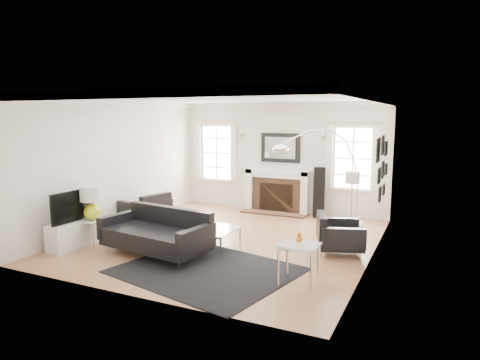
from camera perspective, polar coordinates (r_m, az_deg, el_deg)
The scene contains 25 objects.
floor at distance 8.67m, azimuth -1.46°, elevation -7.94°, with size 6.00×6.00×0.00m, color #925F3D.
back_wall at distance 11.13m, azimuth 5.46°, elevation 3.03°, with size 5.50×0.04×2.80m, color white.
front_wall at distance 5.89m, azimuth -14.74°, elevation -2.10°, with size 5.50×0.04×2.80m, color white.
left_wall at distance 9.92m, azimuth -15.85°, elevation 2.08°, with size 0.04×6.00×2.80m, color white.
right_wall at distance 7.57m, azimuth 17.45°, elevation 0.10°, with size 0.04×6.00×2.80m, color white.
ceiling at distance 8.32m, azimuth -1.54°, elevation 10.88°, with size 5.50×6.00×0.02m, color white.
crown_molding at distance 8.32m, azimuth -1.54°, elevation 10.47°, with size 5.50×6.00×0.12m, color white.
fireplace at distance 11.05m, azimuth 5.03°, elevation -1.49°, with size 1.70×0.69×1.11m.
mantel_mirror at distance 11.06m, azimuth 5.40°, elevation 4.30°, with size 1.05×0.07×0.75m.
window_left at distance 11.83m, azimuth -3.10°, elevation 3.67°, with size 1.24×0.15×1.62m.
window_right at distance 10.59m, azimuth 14.84°, elevation 2.83°, with size 1.24×0.15×1.62m.
gallery_wall at distance 8.83m, azimuth 18.44°, elevation 2.08°, with size 0.04×1.73×1.29m.
tv_unit at distance 8.69m, azimuth -21.41°, elevation -6.26°, with size 0.35×1.00×1.09m.
area_rug at distance 7.03m, azimuth -4.47°, elevation -11.90°, with size 2.64×2.20×0.01m, color black.
sofa at distance 7.87m, azimuth -10.86°, elevation -7.09°, with size 2.13×1.18×0.66m.
armchair_left at distance 9.83m, azimuth -12.27°, elevation -4.04°, with size 1.02×1.10×0.63m.
armchair_right at distance 7.96m, azimuth 12.83°, elevation -7.20°, with size 1.01×1.08×0.59m.
coffee_table at distance 8.01m, azimuth -3.80°, elevation -6.68°, with size 0.88×0.88×0.39m.
side_table_left at distance 8.69m, azimuth -19.04°, elevation -5.71°, with size 0.45×0.45×0.49m.
nesting_table at distance 6.35m, azimuth 7.86°, elevation -9.53°, with size 0.57×0.47×0.62m.
gourd_lamp at distance 8.59m, azimuth -19.19°, elevation -2.60°, with size 0.41×0.41×0.66m.
orange_vase at distance 6.29m, azimuth 7.90°, elevation -7.66°, with size 0.10×0.10×0.17m.
arc_floor_lamp at distance 8.93m, azimuth 10.67°, elevation 0.52°, with size 1.62×1.50×2.29m.
stick_floor_lamp at distance 8.71m, azimuth 14.76°, elevation -0.15°, with size 0.28×0.28×1.37m.
speaker_tower at distance 10.57m, azimuth 10.47°, elevation -1.63°, with size 0.25×0.25×1.24m, color black.
Camera 1 is at (3.74, -7.43, 2.46)m, focal length 32.00 mm.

